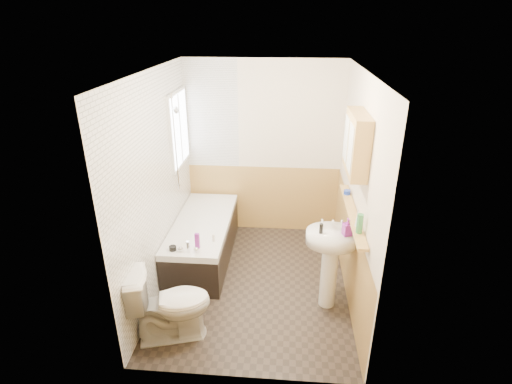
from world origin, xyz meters
TOP-DOWN VIEW (x-y plane):
  - floor at (0.00, 0.00)m, footprint 2.80×2.80m
  - ceiling at (0.00, 0.00)m, footprint 2.80×2.80m
  - wall_back at (0.00, 1.41)m, footprint 2.20×0.02m
  - wall_front at (0.00, -1.41)m, footprint 2.20×0.02m
  - wall_left at (-1.11, 0.00)m, footprint 0.02×2.80m
  - wall_right at (1.11, 0.00)m, footprint 0.02×2.80m
  - wainscot_right at (1.09, 0.00)m, footprint 0.01×2.80m
  - wainscot_front at (0.00, -1.39)m, footprint 2.20×0.01m
  - wainscot_back at (0.00, 1.39)m, footprint 2.20×0.01m
  - tile_cladding_left at (-1.09, 0.00)m, footprint 0.01×2.80m
  - tile_return_back at (-0.73, 1.39)m, footprint 0.75×0.01m
  - window at (-1.06, 0.95)m, footprint 0.03×0.79m
  - bathtub at (-0.73, 0.49)m, footprint 0.70×1.70m
  - shower_riser at (-1.04, 0.65)m, footprint 0.11×0.08m
  - toilet at (-0.76, -0.94)m, footprint 0.89×0.65m
  - sink at (0.84, -0.32)m, footprint 0.55×0.44m
  - pine_shelf at (1.04, -0.21)m, footprint 0.10×1.46m
  - medicine_cabinet at (1.01, -0.20)m, footprint 0.17×0.66m
  - foam_can at (1.04, -0.65)m, footprint 0.08×0.08m
  - green_bottle at (1.04, -0.52)m, footprint 0.04×0.04m
  - black_jar at (1.04, 0.24)m, footprint 0.10×0.10m
  - soap_bottle at (0.98, -0.38)m, footprint 0.14×0.21m
  - clear_bottle at (0.72, -0.36)m, footprint 0.05×0.05m
  - blue_gel at (-0.65, -0.16)m, footprint 0.05×0.04m
  - cream_jar at (-0.92, -0.23)m, footprint 0.09×0.09m
  - orange_bottle at (-0.49, 0.00)m, footprint 0.04×0.04m

SIDE VIEW (x-z plane):
  - floor at x=0.00m, z-range 0.00..0.00m
  - bathtub at x=-0.73m, z-range -0.06..0.64m
  - toilet at x=-0.76m, z-range 0.00..0.78m
  - wainscot_right at x=1.09m, z-range 0.00..1.00m
  - wainscot_front at x=0.00m, z-range 0.00..1.00m
  - wainscot_back at x=0.00m, z-range 0.00..1.00m
  - cream_jar at x=-0.92m, z-range 0.56..0.61m
  - orange_bottle at x=-0.49m, z-range 0.56..0.65m
  - blue_gel at x=-0.65m, z-range 0.56..0.75m
  - sink at x=0.84m, z-range 0.14..1.20m
  - soap_bottle at x=0.98m, z-range 0.94..1.02m
  - clear_bottle at x=0.72m, z-range 0.94..1.05m
  - pine_shelf at x=1.04m, z-range 1.09..1.12m
  - black_jar at x=1.04m, z-range 1.12..1.17m
  - foam_can at x=1.04m, z-range 1.12..1.32m
  - green_bottle at x=1.04m, z-range 1.12..1.32m
  - wall_back at x=0.00m, z-range 0.00..2.50m
  - wall_front at x=0.00m, z-range 0.00..2.50m
  - wall_left at x=-1.11m, z-range 0.00..2.50m
  - wall_right at x=1.11m, z-range 0.00..2.50m
  - tile_cladding_left at x=-1.09m, z-range 0.00..2.50m
  - window at x=-1.06m, z-range 1.15..2.15m
  - shower_riser at x=-1.04m, z-range 1.04..2.27m
  - tile_return_back at x=-0.73m, z-range 1.00..2.50m
  - medicine_cabinet at x=1.01m, z-range 1.56..2.16m
  - ceiling at x=0.00m, z-range 2.50..2.50m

